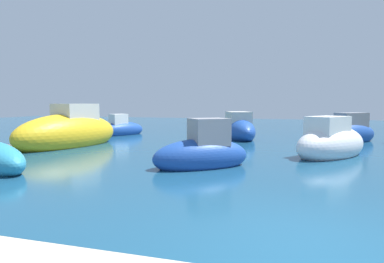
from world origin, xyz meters
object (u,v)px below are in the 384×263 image
object	(u,v)px
moored_boat_0	(331,143)
moored_boat_1	(122,129)
moored_boat_2	(69,133)
moored_boat_4	(203,153)
moored_boat_9	(347,133)
moored_boat_8	(237,129)

from	to	relation	value
moored_boat_0	moored_boat_1	xyz separation A→B (m)	(-12.06, 5.62, -0.12)
moored_boat_2	moored_boat_4	bearing A→B (deg)	76.75
moored_boat_0	moored_boat_4	world-z (taller)	moored_boat_4
moored_boat_2	moored_boat_9	distance (m)	14.28
moored_boat_1	moored_boat_9	distance (m)	13.41
moored_boat_4	moored_boat_9	xyz separation A→B (m)	(5.52, 9.19, 0.02)
moored_boat_1	moored_boat_4	size ratio (longest dim) A/B	1.04
moored_boat_1	moored_boat_2	size ratio (longest dim) A/B	0.56
moored_boat_1	moored_boat_2	distance (m)	5.85
moored_boat_1	moored_boat_2	xyz separation A→B (m)	(0.36, -5.83, 0.26)
moored_boat_0	moored_boat_8	bearing A→B (deg)	71.80
moored_boat_0	moored_boat_1	world-z (taller)	moored_boat_0
moored_boat_9	moored_boat_1	bearing A→B (deg)	-41.65
moored_boat_8	moored_boat_9	world-z (taller)	moored_boat_8
moored_boat_1	moored_boat_8	bearing A→B (deg)	-62.83
moored_boat_2	moored_boat_9	bearing A→B (deg)	124.91
moored_boat_0	moored_boat_9	distance (m)	5.76
moored_boat_8	moored_boat_1	bearing A→B (deg)	69.60
moored_boat_0	moored_boat_4	size ratio (longest dim) A/B	1.27
moored_boat_2	moored_boat_8	bearing A→B (deg)	141.69
moored_boat_1	moored_boat_4	distance (m)	12.12
moored_boat_0	moored_boat_9	size ratio (longest dim) A/B	1.11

